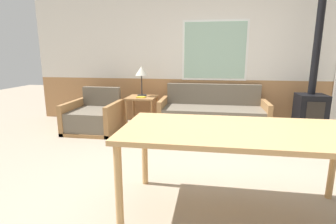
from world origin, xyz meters
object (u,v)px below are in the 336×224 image
object	(u,v)px
couch	(212,116)
wood_stove	(311,100)
side_table	(142,102)
armchair	(94,118)
dining_table	(240,137)
table_lamp	(141,73)

from	to	relation	value
couch	wood_stove	distance (m)	1.67
couch	side_table	world-z (taller)	couch
armchair	side_table	world-z (taller)	armchair
couch	dining_table	world-z (taller)	couch
armchair	dining_table	xyz separation A→B (m)	(2.28, -2.17, 0.46)
couch	armchair	xyz separation A→B (m)	(-2.09, -0.45, -0.02)
side_table	wood_stove	xyz separation A→B (m)	(2.94, -0.05, 0.13)
table_lamp	dining_table	bearing A→B (deg)	-60.27
armchair	table_lamp	bearing A→B (deg)	32.49
table_lamp	wood_stove	xyz separation A→B (m)	(2.96, -0.14, -0.41)
table_lamp	wood_stove	bearing A→B (deg)	-2.75
table_lamp	wood_stove	size ratio (longest dim) A/B	0.23
table_lamp	couch	bearing A→B (deg)	-2.69
dining_table	wood_stove	xyz separation A→B (m)	(1.43, 2.54, -0.09)
armchair	wood_stove	world-z (taller)	wood_stove
side_table	wood_stove	bearing A→B (deg)	-0.97
couch	armchair	distance (m)	2.13
dining_table	armchair	bearing A→B (deg)	136.42
side_table	armchair	bearing A→B (deg)	-151.31
side_table	table_lamp	world-z (taller)	table_lamp
armchair	side_table	distance (m)	0.91
wood_stove	side_table	bearing A→B (deg)	179.03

